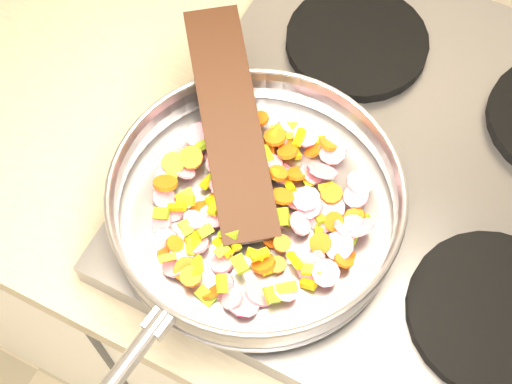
% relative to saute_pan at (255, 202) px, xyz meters
% --- Properties ---
extents(cooktop, '(0.60, 0.60, 0.04)m').
position_rel_saute_pan_xyz_m(cooktop, '(0.14, 0.15, -0.07)').
color(cooktop, '#939399').
rests_on(cooktop, counter_top).
extents(grate_fl, '(0.19, 0.19, 0.02)m').
position_rel_saute_pan_xyz_m(grate_fl, '(0.00, 0.01, -0.04)').
color(grate_fl, black).
rests_on(grate_fl, cooktop).
extents(grate_fr, '(0.19, 0.19, 0.02)m').
position_rel_saute_pan_xyz_m(grate_fr, '(0.28, 0.01, -0.04)').
color(grate_fr, black).
rests_on(grate_fr, cooktop).
extents(grate_bl, '(0.19, 0.19, 0.02)m').
position_rel_saute_pan_xyz_m(grate_bl, '(0.00, 0.29, -0.04)').
color(grate_bl, black).
rests_on(grate_bl, cooktop).
extents(saute_pan, '(0.37, 0.54, 0.06)m').
position_rel_saute_pan_xyz_m(saute_pan, '(0.00, 0.00, 0.00)').
color(saute_pan, '#9E9EA5').
rests_on(saute_pan, grate_fl).
extents(vegetable_heap, '(0.27, 0.27, 0.06)m').
position_rel_saute_pan_xyz_m(vegetable_heap, '(0.00, 0.01, -0.01)').
color(vegetable_heap, '#769B18').
rests_on(vegetable_heap, saute_pan).
extents(wooden_spatula, '(0.22, 0.26, 0.08)m').
position_rel_saute_pan_xyz_m(wooden_spatula, '(-0.07, 0.07, 0.02)').
color(wooden_spatula, black).
rests_on(wooden_spatula, saute_pan).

